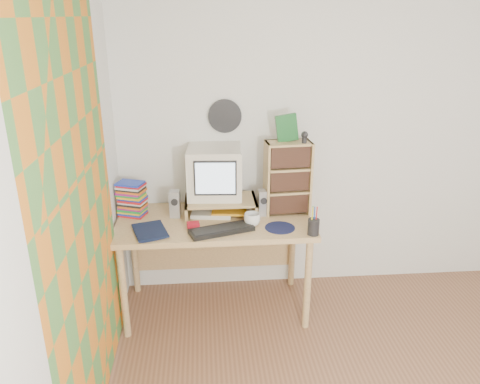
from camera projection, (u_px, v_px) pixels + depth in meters
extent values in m
plane|color=silver|center=(345.00, 137.00, 3.62)|extent=(3.50, 0.00, 3.50)
plane|color=silver|center=(42.00, 253.00, 1.86)|extent=(0.00, 3.50, 3.50)
plane|color=orange|center=(83.00, 225.00, 2.35)|extent=(0.00, 2.20, 2.20)
cylinder|color=black|center=(225.00, 116.00, 3.47)|extent=(0.25, 0.02, 0.25)
cube|color=#DAB575|center=(215.00, 222.00, 3.38)|extent=(1.40, 0.70, 0.04)
cube|color=#DAB575|center=(214.00, 245.00, 3.82)|extent=(1.33, 0.02, 0.41)
cylinder|color=#DAB575|center=(123.00, 293.00, 3.20)|extent=(0.05, 0.05, 0.71)
cylinder|color=#DAB575|center=(308.00, 284.00, 3.30)|extent=(0.05, 0.05, 0.71)
cylinder|color=#DAB575|center=(135.00, 252.00, 3.74)|extent=(0.05, 0.05, 0.71)
cylinder|color=#DAB575|center=(292.00, 246.00, 3.84)|extent=(0.05, 0.05, 0.71)
cube|color=tan|center=(187.00, 207.00, 3.43)|extent=(0.02, 0.30, 0.12)
cube|color=tan|center=(254.00, 205.00, 3.47)|extent=(0.02, 0.30, 0.12)
cube|color=tan|center=(221.00, 200.00, 3.44)|extent=(0.52, 0.30, 0.02)
cube|color=beige|center=(215.00, 173.00, 3.41)|extent=(0.41, 0.41, 0.37)
cube|color=#9E9EA2|center=(175.00, 204.00, 3.39)|extent=(0.08, 0.08, 0.20)
cube|color=#9E9EA2|center=(263.00, 203.00, 3.43)|extent=(0.08, 0.08, 0.19)
cube|color=black|center=(222.00, 230.00, 3.18)|extent=(0.46, 0.27, 0.03)
cube|color=tan|center=(287.00, 178.00, 3.41)|extent=(0.34, 0.20, 0.54)
imported|color=white|center=(252.00, 220.00, 3.27)|extent=(0.15, 0.15, 0.09)
imported|color=#0D1632|center=(135.00, 232.00, 3.13)|extent=(0.30, 0.25, 0.05)
cylinder|color=#111037|center=(280.00, 228.00, 3.24)|extent=(0.24, 0.24, 0.00)
cube|color=#AF1222|center=(193.00, 225.00, 3.24)|extent=(0.09, 0.06, 0.04)
cube|color=#195725|center=(287.00, 128.00, 3.30)|extent=(0.15, 0.04, 0.19)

